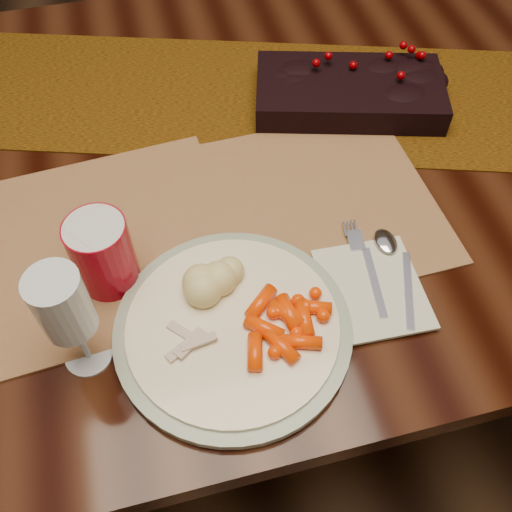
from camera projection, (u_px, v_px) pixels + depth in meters
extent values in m
plane|color=black|center=(230.00, 358.00, 1.52)|extent=(5.00, 5.00, 0.00)
cube|color=black|center=(223.00, 281.00, 1.22)|extent=(1.80, 1.00, 0.75)
cube|color=#341E09|center=(225.00, 95.00, 0.99)|extent=(1.56, 0.77, 0.00)
cube|color=brown|center=(280.00, 210.00, 0.84)|extent=(0.46, 0.35, 0.00)
cube|color=#8F603C|center=(69.00, 252.00, 0.79)|extent=(0.49, 0.37, 0.00)
cylinder|color=#FAECC2|center=(233.00, 328.00, 0.71)|extent=(0.38, 0.38, 0.02)
cube|color=beige|center=(372.00, 288.00, 0.75)|extent=(0.14, 0.16, 0.01)
cylinder|color=#990315|center=(103.00, 254.00, 0.72)|extent=(0.10, 0.10, 0.11)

